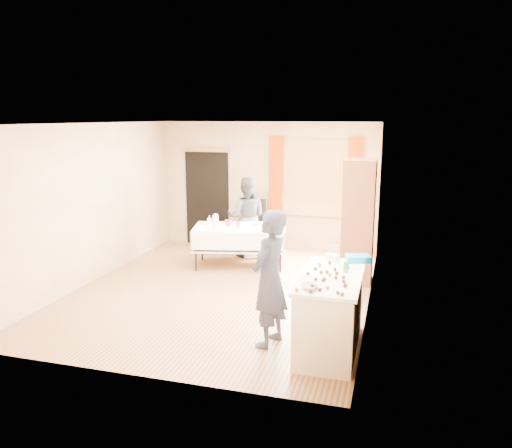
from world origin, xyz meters
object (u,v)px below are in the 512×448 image
(counter, at_px, (330,312))
(woman, at_px, (247,217))
(chair, at_px, (253,236))
(girl, at_px, (270,279))
(party_table, at_px, (240,242))
(cabinet, at_px, (358,222))

(counter, height_order, woman, woman)
(chair, distance_m, woman, 0.57)
(chair, relative_size, girl, 0.65)
(party_table, relative_size, chair, 1.69)
(girl, bearing_deg, woman, -145.02)
(cabinet, distance_m, woman, 2.42)
(girl, xyz_separation_m, woman, (-1.39, 3.66, -0.04))
(counter, relative_size, party_table, 0.81)
(cabinet, xyz_separation_m, party_table, (-2.14, 0.29, -0.57))
(chair, xyz_separation_m, woman, (-0.03, -0.33, 0.46))
(counter, distance_m, chair, 4.43)
(cabinet, distance_m, girl, 2.82)
(cabinet, xyz_separation_m, counter, (-0.10, -2.62, -0.56))
(cabinet, relative_size, woman, 1.29)
(counter, xyz_separation_m, chair, (-2.07, 3.91, -0.13))
(party_table, bearing_deg, chair, 79.22)
(chair, xyz_separation_m, girl, (1.36, -3.99, 0.51))
(cabinet, relative_size, party_table, 1.12)
(girl, distance_m, woman, 3.92)
(party_table, relative_size, woman, 1.15)
(counter, bearing_deg, party_table, 125.03)
(cabinet, height_order, girl, cabinet)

